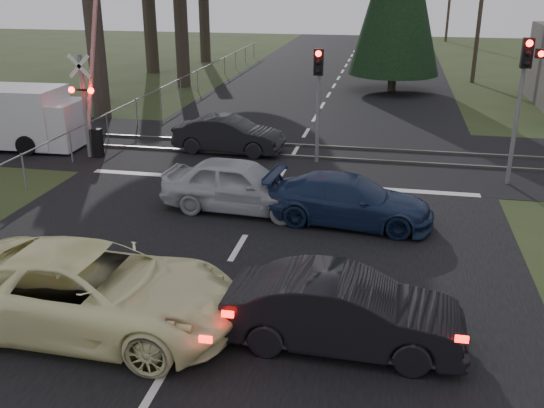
% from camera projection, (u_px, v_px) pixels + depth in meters
% --- Properties ---
extents(ground, '(120.00, 120.00, 0.00)m').
position_uv_depth(ground, '(203.00, 308.00, 12.61)').
color(ground, '#283618').
rests_on(ground, ground).
extents(road, '(14.00, 100.00, 0.01)m').
position_uv_depth(road, '(286.00, 167.00, 21.76)').
color(road, black).
rests_on(road, ground).
extents(rail_corridor, '(120.00, 8.00, 0.01)m').
position_uv_depth(rail_corridor, '(295.00, 152.00, 23.60)').
color(rail_corridor, black).
rests_on(rail_corridor, ground).
extents(stop_line, '(13.00, 0.35, 0.00)m').
position_uv_depth(stop_line, '(277.00, 182.00, 20.11)').
color(stop_line, silver).
rests_on(stop_line, ground).
extents(rail_near, '(120.00, 0.12, 0.10)m').
position_uv_depth(rail_near, '(292.00, 156.00, 22.85)').
color(rail_near, '#59544C').
rests_on(rail_near, ground).
extents(rail_far, '(120.00, 0.12, 0.10)m').
position_uv_depth(rail_far, '(298.00, 145.00, 24.31)').
color(rail_far, '#59544C').
rests_on(rail_far, ground).
extents(crossing_signal, '(1.62, 0.38, 6.96)m').
position_uv_depth(crossing_signal, '(90.00, 103.00, 22.16)').
color(crossing_signal, slate).
rests_on(crossing_signal, ground).
extents(traffic_signal_right, '(0.68, 0.48, 4.70)m').
position_uv_depth(traffic_signal_right, '(524.00, 84.00, 18.72)').
color(traffic_signal_right, slate).
rests_on(traffic_signal_right, ground).
extents(traffic_signal_center, '(0.32, 0.48, 4.10)m').
position_uv_depth(traffic_signal_center, '(318.00, 86.00, 21.20)').
color(traffic_signal_center, slate).
rests_on(traffic_signal_center, ground).
extents(utility_pole_mid, '(1.80, 0.26, 9.00)m').
position_uv_depth(utility_pole_mid, '(481.00, 4.00, 36.85)').
color(utility_pole_mid, '#4C3D2D').
rests_on(utility_pole_mid, ground).
extents(fence_left, '(0.10, 36.00, 1.20)m').
position_uv_depth(fence_left, '(190.00, 95.00, 34.64)').
color(fence_left, slate).
rests_on(fence_left, ground).
extents(cream_coupe, '(5.95, 2.83, 1.64)m').
position_uv_depth(cream_coupe, '(91.00, 290.00, 11.63)').
color(cream_coupe, '#FFFBB6').
rests_on(cream_coupe, ground).
extents(dark_hatchback, '(4.42, 1.63, 1.44)m').
position_uv_depth(dark_hatchback, '(344.00, 312.00, 11.08)').
color(dark_hatchback, black).
rests_on(dark_hatchback, ground).
extents(silver_car, '(4.63, 2.14, 1.54)m').
position_uv_depth(silver_car, '(240.00, 185.00, 17.55)').
color(silver_car, '#AFB3B8').
rests_on(silver_car, ground).
extents(blue_sedan, '(4.77, 2.32, 1.34)m').
position_uv_depth(blue_sedan, '(349.00, 200.00, 16.66)').
color(blue_sedan, '#172647').
rests_on(blue_sedan, ground).
extents(dark_car_far, '(4.28, 1.74, 1.38)m').
position_uv_depth(dark_car_far, '(229.00, 135.00, 23.29)').
color(dark_car_far, black).
rests_on(dark_car_far, ground).
extents(white_van, '(6.20, 2.56, 2.39)m').
position_uv_depth(white_van, '(7.00, 117.00, 23.87)').
color(white_van, silver).
rests_on(white_van, ground).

